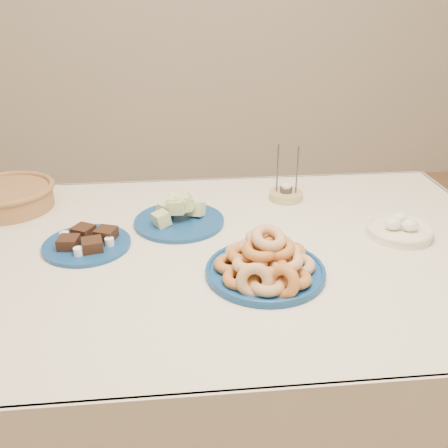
{
  "coord_description": "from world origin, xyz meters",
  "views": [
    {
      "loc": [
        -0.12,
        -1.24,
        1.43
      ],
      "look_at": [
        0.0,
        -0.05,
        0.85
      ],
      "focal_mm": 40.0,
      "sensor_mm": 36.0,
      "label": 1
    }
  ],
  "objects": [
    {
      "name": "melon_plate",
      "position": [
        -0.12,
        0.17,
        0.78
      ],
      "size": [
        0.37,
        0.37,
        0.1
      ],
      "rotation": [
        0.0,
        0.0,
        0.43
      ],
      "color": "navy",
      "rests_on": "dining_table"
    },
    {
      "name": "donut_platter",
      "position": [
        0.1,
        -0.16,
        0.79
      ],
      "size": [
        0.39,
        0.39,
        0.14
      ],
      "rotation": [
        0.0,
        0.0,
        -0.29
      ],
      "color": "navy",
      "rests_on": "dining_table"
    },
    {
      "name": "brownie_plate",
      "position": [
        -0.38,
        0.05,
        0.76
      ],
      "size": [
        0.28,
        0.28,
        0.04
      ],
      "rotation": [
        0.0,
        0.0,
        -0.16
      ],
      "color": "navy",
      "rests_on": "dining_table"
    },
    {
      "name": "candle_holder",
      "position": [
        0.25,
        0.33,
        0.77
      ],
      "size": [
        0.15,
        0.15,
        0.19
      ],
      "rotation": [
        0.0,
        0.0,
        -0.37
      ],
      "color": "tan",
      "rests_on": "dining_table"
    },
    {
      "name": "ground",
      "position": [
        0.0,
        0.0,
        0.0
      ],
      "size": [
        5.0,
        5.0,
        0.0
      ],
      "primitive_type": "plane",
      "color": "#976C47",
      "rests_on": "ground"
    },
    {
      "name": "dining_table",
      "position": [
        0.0,
        0.0,
        0.64
      ],
      "size": [
        1.71,
        1.11,
        0.75
      ],
      "color": "brown",
      "rests_on": "ground"
    },
    {
      "name": "wicker_basket",
      "position": [
        -0.68,
        0.35,
        0.79
      ],
      "size": [
        0.32,
        0.32,
        0.08
      ],
      "rotation": [
        0.0,
        0.0,
        -0.07
      ],
      "color": "brown",
      "rests_on": "dining_table"
    },
    {
      "name": "egg_bowl",
      "position": [
        0.53,
        0.02,
        0.77
      ],
      "size": [
        0.2,
        0.2,
        0.06
      ],
      "rotation": [
        0.0,
        0.0,
        -0.06
      ],
      "color": "white",
      "rests_on": "dining_table"
    }
  ]
}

